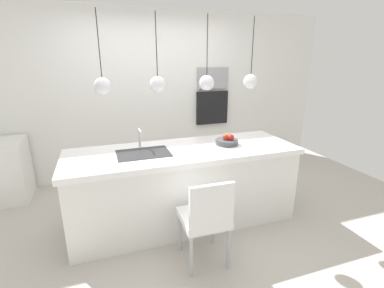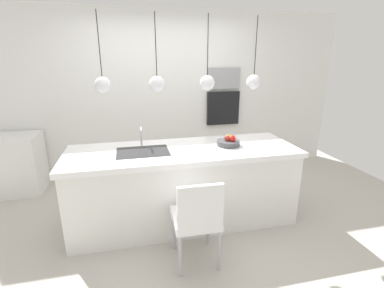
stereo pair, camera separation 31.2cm
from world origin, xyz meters
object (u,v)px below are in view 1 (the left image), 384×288
at_px(fruit_bowl, 227,141).
at_px(oven, 212,108).
at_px(microwave, 212,78).
at_px(chair_near, 206,217).

bearing_deg(fruit_bowl, oven, 73.41).
distance_m(fruit_bowl, microwave, 1.75).
bearing_deg(microwave, oven, 0.00).
bearing_deg(oven, fruit_bowl, -106.59).
bearing_deg(chair_near, oven, 66.18).
bearing_deg(oven, chair_near, -113.82).
distance_m(fruit_bowl, chair_near, 1.07).
bearing_deg(microwave, chair_near, -113.82).
bearing_deg(oven, microwave, 0.00).
distance_m(fruit_bowl, oven, 1.65).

